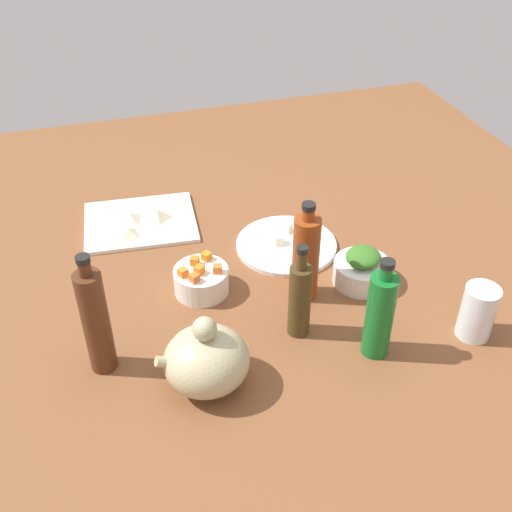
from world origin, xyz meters
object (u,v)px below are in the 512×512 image
cutting_board (140,222)px  plate_tofu (286,245)px  bowl_carrots (201,280)px  bowl_greens (361,272)px  bottle_2 (306,257)px  teapot (206,360)px  bottle_3 (96,321)px  bottle_0 (380,314)px  drinking_glass_0 (478,312)px  bottle_1 (300,298)px

cutting_board → plate_tofu: bearing=147.6°
plate_tofu → bowl_carrots: bearing=23.4°
cutting_board → bowl_greens: bowl_greens is taller
cutting_board → bottle_2: (-30.54, 38.68, 9.88)cm
bowl_carrots → bottle_2: bearing=160.0°
teapot → bottle_2: bottle_2 is taller
teapot → bottle_3: bottle_3 is taller
bottle_3 → teapot: bearing=150.4°
cutting_board → plate_tofu: (-32.70, 20.73, 0.10)cm
cutting_board → bottle_0: (-37.90, 59.07, 9.23)cm
plate_tofu → bottle_0: bearing=97.7°
bowl_carrots → bottle_2: bottle_2 is taller
plate_tofu → bottle_2: bottle_2 is taller
cutting_board → teapot: bearing=94.1°
teapot → bottle_0: size_ratio=0.78×
bowl_greens → drinking_glass_0: 26.94cm
plate_tofu → bottle_0: bottle_0 is taller
plate_tofu → drinking_glass_0: drinking_glass_0 is taller
bowl_carrots → bottle_3: bottle_3 is taller
teapot → bottle_0: bearing=177.8°
plate_tofu → bottle_3: size_ratio=0.93×
bowl_carrots → bottle_3: size_ratio=0.46×
bowl_carrots → bottle_3: (23.18, 16.60, 8.84)cm
bottle_0 → bowl_greens: bearing=-107.5°
teapot → bottle_0: bottle_0 is taller
plate_tofu → bowl_carrots: (23.51, 10.17, 2.31)cm
bowl_carrots → teapot: 27.58cm
bowl_carrots → bottle_3: 29.85cm
cutting_board → bottle_2: size_ratio=1.19×
bowl_greens → bottle_2: (13.89, 0.32, 7.69)cm
plate_tofu → bottle_0: size_ratio=1.10×
bowl_greens → bowl_carrots: bearing=-12.0°
bottle_1 → drinking_glass_0: 35.88cm
plate_tofu → bottle_1: bearing=75.5°
plate_tofu → cutting_board: bearing=-32.4°
plate_tofu → bowl_greens: (-11.73, 17.63, 2.09)cm
plate_tofu → bowl_greens: bowl_greens is taller
cutting_board → bowl_greens: bearing=139.2°
bowl_carrots → teapot: teapot is taller
bowl_greens → bottle_0: 22.82cm
plate_tofu → bottle_0: 39.75cm
bowl_carrots → bottle_1: size_ratio=0.57×
bowl_greens → bowl_carrots: (35.24, -7.46, 0.22)cm
bottle_1 → bottle_3: 39.42cm
plate_tofu → bottle_3: bearing=29.8°
teapot → bottle_2: bearing=-144.1°
bottle_0 → bottle_2: bottle_2 is taller
bowl_carrots → teapot: (5.06, 26.89, 3.45)cm
cutting_board → teapot: 58.23cm
bowl_carrots → drinking_glass_0: drinking_glass_0 is taller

